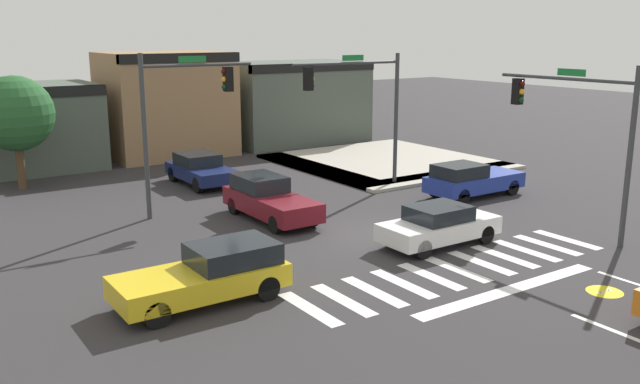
% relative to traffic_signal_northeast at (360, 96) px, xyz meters
% --- Properties ---
extents(ground_plane, '(120.00, 120.00, 0.00)m').
position_rel_traffic_signal_northeast_xyz_m(ground_plane, '(-3.86, -5.34, -4.18)').
color(ground_plane, '#302D30').
extents(crosswalk_near, '(10.89, 2.54, 0.01)m').
position_rel_traffic_signal_northeast_xyz_m(crosswalk_near, '(-3.86, -9.84, -4.18)').
color(crosswalk_near, silver).
rests_on(crosswalk_near, ground_plane).
extents(bike_detector_marking, '(0.98, 0.98, 0.01)m').
position_rel_traffic_signal_northeast_xyz_m(bike_detector_marking, '(-1.81, -13.38, -4.18)').
color(bike_detector_marking, yellow).
rests_on(bike_detector_marking, ground_plane).
extents(curb_corner_northeast, '(10.00, 10.60, 0.15)m').
position_rel_traffic_signal_northeast_xyz_m(curb_corner_northeast, '(4.63, 4.08, -4.11)').
color(curb_corner_northeast, '#B2AA9E').
rests_on(curb_corner_northeast, ground_plane).
extents(storefront_row, '(23.07, 5.43, 5.78)m').
position_rel_traffic_signal_northeast_xyz_m(storefront_row, '(-1.87, 13.28, -1.60)').
color(storefront_row, '#4C564C').
rests_on(storefront_row, ground_plane).
extents(traffic_signal_northeast, '(5.57, 0.32, 5.97)m').
position_rel_traffic_signal_northeast_xyz_m(traffic_signal_northeast, '(0.00, 0.00, 0.00)').
color(traffic_signal_northeast, '#383A3D').
rests_on(traffic_signal_northeast, ground_plane).
extents(traffic_signal_southeast, '(0.32, 5.45, 5.88)m').
position_rel_traffic_signal_northeast_xyz_m(traffic_signal_southeast, '(2.13, -9.31, -0.16)').
color(traffic_signal_southeast, '#383A3D').
rests_on(traffic_signal_southeast, ground_plane).
extents(traffic_signal_northwest, '(4.55, 0.32, 6.15)m').
position_rel_traffic_signal_northeast_xyz_m(traffic_signal_northwest, '(-7.90, 0.72, 0.01)').
color(traffic_signal_northwest, '#383A3D').
rests_on(traffic_signal_northwest, ground_plane).
extents(car_yellow, '(4.46, 1.87, 1.46)m').
position_rel_traffic_signal_northeast_xyz_m(car_yellow, '(-10.96, -7.90, -3.44)').
color(car_yellow, gold).
rests_on(car_yellow, ground_plane).
extents(car_navy, '(1.89, 4.18, 1.41)m').
position_rel_traffic_signal_northeast_xyz_m(car_navy, '(-5.32, 5.08, -3.46)').
color(car_navy, '#141E4C').
rests_on(car_navy, ground_plane).
extents(car_blue, '(4.43, 1.78, 1.48)m').
position_rel_traffic_signal_northeast_xyz_m(car_blue, '(3.20, -3.65, -3.44)').
color(car_blue, '#23389E').
rests_on(car_blue, ground_plane).
extents(car_maroon, '(1.75, 4.65, 1.56)m').
position_rel_traffic_signal_northeast_xyz_m(car_maroon, '(-5.69, -1.85, -3.41)').
color(car_maroon, maroon).
rests_on(car_maroon, ground_plane).
extents(car_white, '(4.15, 1.73, 1.35)m').
position_rel_traffic_signal_northeast_xyz_m(car_white, '(-2.65, -7.80, -3.50)').
color(car_white, white).
rests_on(car_white, ground_plane).
extents(roadside_tree, '(3.31, 3.31, 5.06)m').
position_rel_traffic_signal_northeast_xyz_m(roadside_tree, '(-12.36, 8.66, -0.80)').
color(roadside_tree, '#4C3823').
rests_on(roadside_tree, ground_plane).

